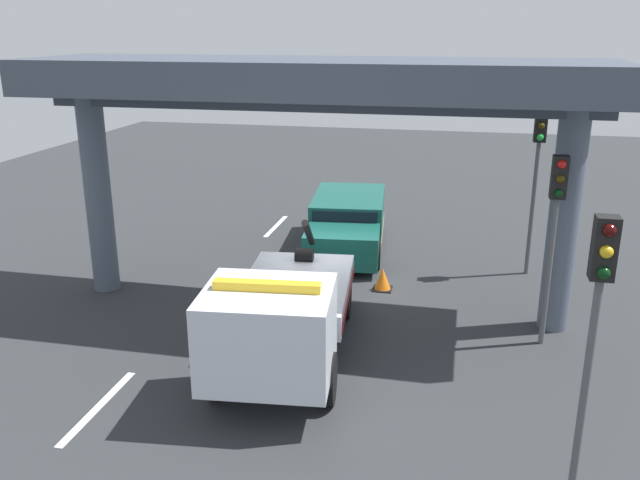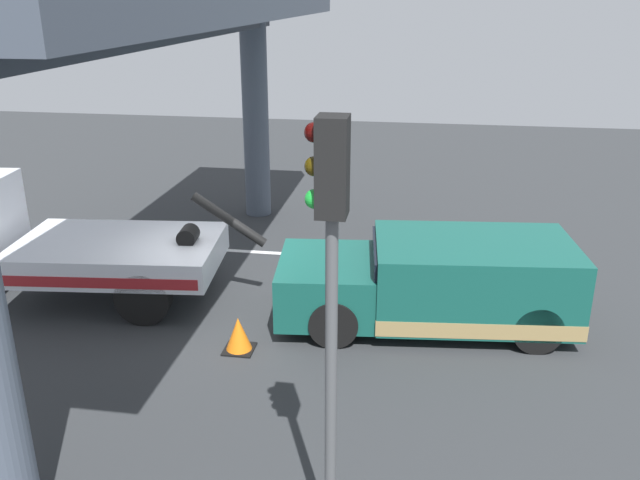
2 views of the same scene
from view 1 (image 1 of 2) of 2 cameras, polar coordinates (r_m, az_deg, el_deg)
ground_plane at (r=17.47m, az=-0.08°, el=-5.06°), size 60.00×40.00×0.10m
lane_stripe_west at (r=23.60m, az=-3.78°, el=1.20°), size 2.60×0.16×0.01m
lane_stripe_mid at (r=18.24m, az=-8.98°, el=-4.10°), size 2.60×0.16×0.01m
lane_stripe_east at (r=13.42m, az=-18.39°, el=-13.35°), size 2.60×0.16×0.01m
tow_truck_white at (r=13.53m, az=-3.28°, el=-6.40°), size 7.34×2.96×2.46m
towed_van_green at (r=21.08m, az=2.36°, el=1.37°), size 5.38×2.67×1.58m
overpass_structure at (r=15.60m, az=-0.55°, el=12.47°), size 3.60×13.45×6.03m
traffic_light_near at (r=19.09m, az=18.10°, el=6.83°), size 0.39×0.32×4.67m
traffic_light_far at (r=14.79m, az=19.49°, el=2.44°), size 0.39×0.32×4.22m
traffic_light_mid at (r=10.06m, az=22.64°, el=-4.57°), size 0.39×0.32×4.32m
traffic_cone_orange at (r=17.93m, az=5.37°, el=-3.38°), size 0.50×0.50×0.60m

